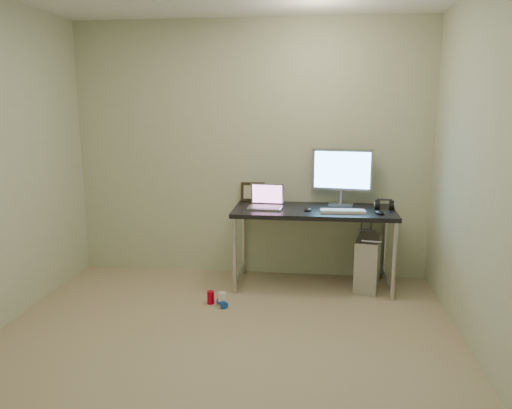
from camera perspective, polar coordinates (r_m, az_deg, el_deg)
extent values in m
plane|color=tan|center=(3.62, -4.28, -16.75)|extent=(3.50, 3.50, 0.00)
cube|color=beige|center=(4.94, -0.65, 6.15)|extent=(3.50, 0.02, 2.50)
cube|color=beige|center=(3.35, 26.19, 2.41)|extent=(0.02, 3.50, 2.50)
cube|color=black|center=(4.66, 6.63, -0.74)|extent=(1.49, 0.65, 0.04)
cylinder|color=silver|center=(4.53, -2.47, -5.92)|extent=(0.04, 0.04, 0.71)
cylinder|color=silver|center=(5.07, -1.45, -4.01)|extent=(0.04, 0.04, 0.71)
cylinder|color=silver|center=(4.53, 15.48, -6.33)|extent=(0.04, 0.04, 0.71)
cylinder|color=silver|center=(5.07, 14.53, -4.37)|extent=(0.04, 0.04, 0.71)
cylinder|color=silver|center=(4.88, -1.91, -8.01)|extent=(0.04, 0.57, 0.04)
cylinder|color=silver|center=(4.89, 14.81, -8.39)|extent=(0.04, 0.57, 0.04)
cube|color=silver|center=(4.82, 12.64, -6.52)|extent=(0.29, 0.50, 0.49)
cylinder|color=#A9AAB1|center=(4.56, 13.03, -4.13)|extent=(0.17, 0.06, 0.02)
cylinder|color=#A9AAB1|center=(4.93, 12.55, -2.91)|extent=(0.17, 0.06, 0.02)
cylinder|color=black|center=(5.02, 11.85, -3.87)|extent=(0.01, 0.16, 0.69)
cylinder|color=black|center=(5.02, 12.88, -4.17)|extent=(0.02, 0.11, 0.71)
cylinder|color=red|center=(4.42, -5.20, -10.53)|extent=(0.07, 0.07, 0.11)
cylinder|color=white|center=(4.36, -3.91, -10.76)|extent=(0.08, 0.08, 0.12)
cylinder|color=#154AB8|center=(4.36, -3.89, -11.21)|extent=(0.12, 0.13, 0.06)
cube|color=#A9AAB1|center=(4.63, 1.06, -0.37)|extent=(0.33, 0.24, 0.02)
cube|color=slate|center=(4.63, 1.06, -0.25)|extent=(0.29, 0.20, 0.00)
cube|color=#9A9BA2|center=(4.73, 1.30, 1.22)|extent=(0.32, 0.06, 0.20)
cube|color=#7C4A71|center=(4.72, 1.29, 1.20)|extent=(0.28, 0.05, 0.17)
cube|color=#A9AAB1|center=(4.86, 9.67, 0.03)|extent=(0.25, 0.20, 0.02)
cylinder|color=#A9AAB1|center=(4.87, 9.69, 0.90)|extent=(0.04, 0.04, 0.13)
cube|color=#A9AAB1|center=(4.82, 9.80, 3.93)|extent=(0.57, 0.12, 0.40)
cube|color=#59A7F1|center=(4.79, 9.81, 3.90)|extent=(0.52, 0.08, 0.34)
cube|color=silver|center=(4.53, 9.88, -0.75)|extent=(0.40, 0.14, 0.02)
ellipsoid|color=black|center=(4.53, 13.95, -0.83)|extent=(0.11, 0.13, 0.04)
ellipsoid|color=black|center=(4.56, 5.95, -0.50)|extent=(0.08, 0.11, 0.03)
cylinder|color=black|center=(4.75, 13.69, -0.13)|extent=(0.05, 0.11, 0.11)
cylinder|color=black|center=(4.77, 15.21, -0.17)|extent=(0.05, 0.11, 0.11)
cube|color=black|center=(4.75, 14.48, 0.53)|extent=(0.14, 0.03, 0.01)
cube|color=black|center=(4.97, -0.37, 1.46)|extent=(0.24, 0.08, 0.19)
cylinder|color=silver|center=(4.95, 2.16, 0.80)|extent=(0.01, 0.01, 0.08)
cylinder|color=silver|center=(4.94, 2.16, 1.38)|extent=(0.04, 0.04, 0.04)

